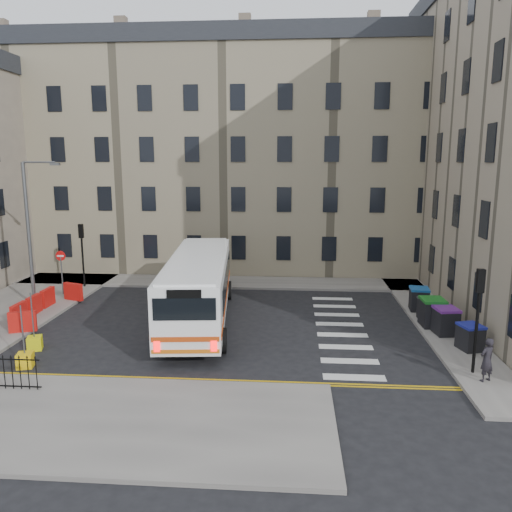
# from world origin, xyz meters

# --- Properties ---
(ground) EXTENTS (120.00, 120.00, 0.00)m
(ground) POSITION_xyz_m (0.00, 0.00, 0.00)
(ground) COLOR black
(ground) RESTS_ON ground
(pavement_north) EXTENTS (36.00, 3.20, 0.15)m
(pavement_north) POSITION_xyz_m (-6.00, 8.60, 0.07)
(pavement_north) COLOR slate
(pavement_north) RESTS_ON ground
(pavement_east) EXTENTS (2.40, 26.00, 0.15)m
(pavement_east) POSITION_xyz_m (9.00, 4.00, 0.07)
(pavement_east) COLOR slate
(pavement_east) RESTS_ON ground
(pavement_west) EXTENTS (6.00, 22.00, 0.15)m
(pavement_west) POSITION_xyz_m (-14.00, 1.00, 0.07)
(pavement_west) COLOR slate
(pavement_west) RESTS_ON ground
(pavement_sw) EXTENTS (20.00, 6.00, 0.15)m
(pavement_sw) POSITION_xyz_m (-7.00, -10.00, 0.07)
(pavement_sw) COLOR slate
(pavement_sw) RESTS_ON ground
(terrace_north) EXTENTS (38.30, 10.80, 17.20)m
(terrace_north) POSITION_xyz_m (-7.00, 15.50, 8.62)
(terrace_north) COLOR gray
(terrace_north) RESTS_ON ground
(traffic_light_east) EXTENTS (0.28, 0.22, 4.10)m
(traffic_light_east) POSITION_xyz_m (8.60, -5.50, 2.87)
(traffic_light_east) COLOR black
(traffic_light_east) RESTS_ON pavement_east
(traffic_light_nw) EXTENTS (0.28, 0.22, 4.10)m
(traffic_light_nw) POSITION_xyz_m (-12.00, 6.50, 2.87)
(traffic_light_nw) COLOR black
(traffic_light_nw) RESTS_ON pavement_west
(streetlamp) EXTENTS (0.50, 0.22, 8.14)m
(streetlamp) POSITION_xyz_m (-13.00, 2.00, 4.34)
(streetlamp) COLOR #595B5E
(streetlamp) RESTS_ON pavement_west
(no_entry_north) EXTENTS (0.60, 0.08, 3.00)m
(no_entry_north) POSITION_xyz_m (-12.50, 4.50, 2.08)
(no_entry_north) COLOR #595B5E
(no_entry_north) RESTS_ON pavement_west
(roadworks_barriers) EXTENTS (1.66, 6.26, 1.00)m
(roadworks_barriers) POSITION_xyz_m (-11.84, 0.50, 0.65)
(roadworks_barriers) COLOR red
(roadworks_barriers) RESTS_ON pavement_west
(bus) EXTENTS (4.09, 12.64, 3.37)m
(bus) POSITION_xyz_m (-3.24, 0.36, 1.95)
(bus) COLOR white
(bus) RESTS_ON ground
(wheelie_bin_a) EXTENTS (1.13, 1.22, 1.13)m
(wheelie_bin_a) POSITION_xyz_m (9.29, -3.05, 0.72)
(wheelie_bin_a) COLOR black
(wheelie_bin_a) RESTS_ON pavement_east
(wheelie_bin_b) EXTENTS (1.15, 1.28, 1.28)m
(wheelie_bin_b) POSITION_xyz_m (8.81, -1.08, 0.80)
(wheelie_bin_b) COLOR black
(wheelie_bin_b) RESTS_ON pavement_east
(wheelie_bin_c) EXTENTS (1.14, 1.30, 1.40)m
(wheelie_bin_c) POSITION_xyz_m (8.50, 0.07, 0.85)
(wheelie_bin_c) COLOR black
(wheelie_bin_c) RESTS_ON pavement_east
(wheelie_bin_d) EXTENTS (1.00, 1.12, 1.13)m
(wheelie_bin_d) POSITION_xyz_m (8.56, 1.04, 0.72)
(wheelie_bin_d) COLOR black
(wheelie_bin_d) RESTS_ON pavement_east
(wheelie_bin_e) EXTENTS (1.09, 1.22, 1.25)m
(wheelie_bin_e) POSITION_xyz_m (8.50, 2.74, 0.78)
(wheelie_bin_e) COLOR black
(wheelie_bin_e) RESTS_ON pavement_east
(pedestrian) EXTENTS (0.73, 0.65, 1.68)m
(pedestrian) POSITION_xyz_m (8.78, -6.27, 0.99)
(pedestrian) COLOR black
(pedestrian) RESTS_ON pavement_east
(bollard_yellow) EXTENTS (0.77, 0.77, 0.60)m
(bollard_yellow) POSITION_xyz_m (-9.76, -4.12, 0.30)
(bollard_yellow) COLOR #D9D70C
(bollard_yellow) RESTS_ON ground
(bollard_chevron) EXTENTS (0.74, 0.74, 0.60)m
(bollard_chevron) POSITION_xyz_m (-9.16, -6.00, 0.30)
(bollard_chevron) COLOR yellow
(bollard_chevron) RESTS_ON ground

